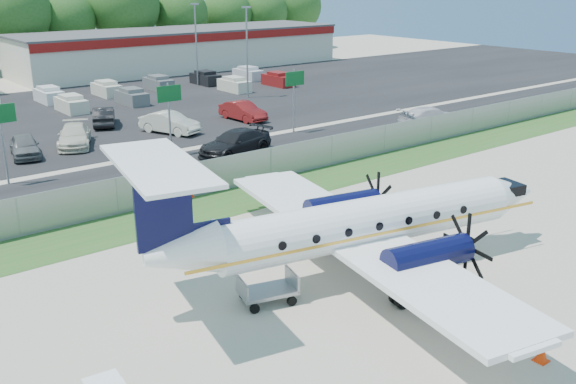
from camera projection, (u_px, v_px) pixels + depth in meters
ground at (379, 282)px, 26.15m from camera, size 170.00×170.00×0.00m
grass_verge at (220, 204)px, 35.07m from camera, size 170.00×4.00×0.02m
access_road at (160, 175)px, 40.28m from camera, size 170.00×8.00×0.02m
parking_lot at (47, 120)px, 55.90m from camera, size 170.00×32.00×0.02m
perimeter_fence at (200, 178)px, 36.24m from camera, size 120.00×0.06×1.99m
building_east at (182, 49)px, 86.70m from camera, size 44.40×12.40×5.24m
sign_left at (1, 125)px, 37.34m from camera, size 1.80×0.26×5.00m
sign_mid at (169, 103)px, 43.80m from camera, size 1.80×0.26×5.00m
sign_right at (294, 87)px, 50.27m from camera, size 1.80×0.26×5.00m
light_pole_ne at (247, 46)px, 64.50m from camera, size 0.90×0.35×9.09m
light_pole_se at (196, 39)px, 71.94m from camera, size 0.90×0.35×9.09m
aircraft at (360, 223)px, 26.15m from camera, size 19.32×18.93×5.90m
baggage_cart_near at (268, 290)px, 24.34m from camera, size 2.40×1.80×1.13m
cone_port_wing at (542, 353)px, 20.68m from camera, size 0.44×0.44×0.62m
cone_starboard_wing at (191, 193)px, 36.14m from camera, size 0.37×0.37×0.52m
road_car_mid at (235, 154)px, 44.96m from camera, size 6.22×3.53×1.70m
road_car_east at (431, 127)px, 53.26m from camera, size 6.09×3.52×1.66m
parked_car_b at (26, 157)px, 44.39m from camera, size 2.72×4.80×1.54m
parked_car_c at (75, 146)px, 47.16m from camera, size 4.20×5.83×1.57m
parked_car_d at (170, 133)px, 51.12m from camera, size 3.55×5.37×1.67m
parked_car_e at (243, 120)px, 55.72m from camera, size 2.04×5.01×1.62m
parked_car_g at (105, 126)px, 53.73m from camera, size 3.48×5.05×1.58m
far_parking_rows at (29, 111)px, 59.62m from camera, size 56.00×10.00×1.60m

